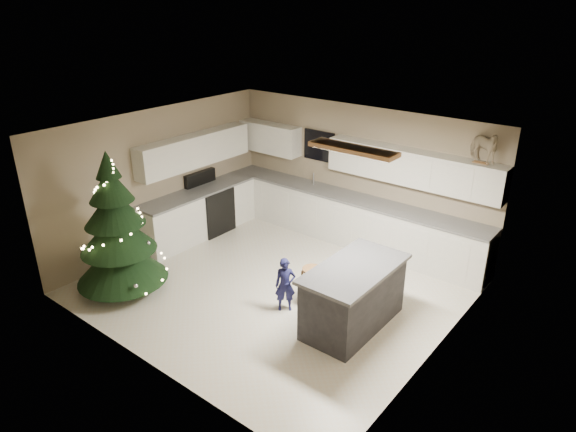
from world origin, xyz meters
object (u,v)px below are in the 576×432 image
object	(u,v)px
christmas_tree	(118,236)
island	(354,296)
toddler	(285,285)
bar_stool	(312,277)
rocking_horse	(483,146)

from	to	relation	value
christmas_tree	island	bearing A→B (deg)	23.61
toddler	island	bearing A→B (deg)	-25.98
bar_stool	island	bearing A→B (deg)	-7.64
bar_stool	christmas_tree	world-z (taller)	christmas_tree
island	rocking_horse	size ratio (longest dim) A/B	2.57
island	christmas_tree	size ratio (longest dim) A/B	0.72
bar_stool	christmas_tree	distance (m)	3.10
bar_stool	toddler	xyz separation A→B (m)	(-0.21, -0.40, -0.03)
bar_stool	rocking_horse	size ratio (longest dim) A/B	0.91
christmas_tree	toddler	bearing A→B (deg)	26.47
rocking_horse	island	bearing A→B (deg)	-171.78
christmas_tree	rocking_horse	world-z (taller)	rocking_horse
toddler	rocking_horse	size ratio (longest dim) A/B	1.29
christmas_tree	rocking_horse	bearing A→B (deg)	43.47
island	christmas_tree	world-z (taller)	christmas_tree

